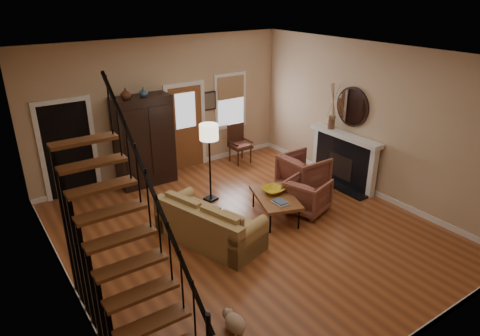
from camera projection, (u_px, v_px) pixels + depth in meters
room at (182, 136)px, 8.76m from camera, size 7.00×7.33×3.30m
staircase at (123, 232)px, 5.17m from camera, size 0.94×2.80×3.20m
fireplace at (345, 154)px, 9.94m from camera, size 0.33×1.95×2.30m
armoire at (144, 141)px, 9.84m from camera, size 1.30×0.60×2.10m
vase_a at (126, 94)px, 9.13m from camera, size 0.24×0.24×0.25m
vase_b at (143, 92)px, 9.34m from camera, size 0.20×0.20×0.21m
sofa at (210, 222)px, 7.78m from camera, size 1.43×2.19×0.75m
coffee_table at (275, 207)px, 8.62m from camera, size 1.09×1.42×0.48m
bowl at (273, 190)px, 8.65m from camera, size 0.43×0.43×0.10m
books at (280, 202)px, 8.23m from camera, size 0.23×0.31×0.06m
armchair_left at (307, 195)px, 8.81m from camera, size 1.00×0.99×0.73m
armchair_right at (304, 173)px, 9.71m from camera, size 0.95×0.92×0.86m
floor_lamp at (210, 163)px, 9.09m from camera, size 0.49×0.49×1.73m
side_chair at (240, 144)px, 11.23m from camera, size 0.54×0.54×1.02m
dog at (235, 324)px, 5.75m from camera, size 0.25×0.41×0.30m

